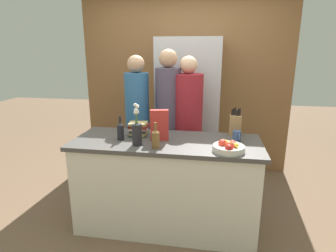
{
  "coord_description": "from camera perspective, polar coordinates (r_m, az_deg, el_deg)",
  "views": [
    {
      "loc": [
        0.44,
        -2.54,
        1.76
      ],
      "look_at": [
        0.0,
        0.09,
        1.04
      ],
      "focal_mm": 30.0,
      "sensor_mm": 36.0,
      "label": 1
    }
  ],
  "objects": [
    {
      "name": "ground_plane",
      "position": [
        3.13,
        -0.29,
        -19.13
      ],
      "size": [
        14.0,
        14.0,
        0.0
      ],
      "primitive_type": "plane",
      "color": "brown"
    },
    {
      "name": "kitchen_island",
      "position": [
        2.89,
        -0.3,
        -11.58
      ],
      "size": [
        1.81,
        0.72,
        0.92
      ],
      "color": "silver",
      "rests_on": "ground_plane"
    },
    {
      "name": "back_wall_wood",
      "position": [
        4.2,
        3.46,
        8.87
      ],
      "size": [
        3.01,
        0.12,
        2.6
      ],
      "color": "brown",
      "rests_on": "ground_plane"
    },
    {
      "name": "refrigerator",
      "position": [
        3.89,
        4.16,
        3.27
      ],
      "size": [
        0.84,
        0.63,
        1.92
      ],
      "color": "#B7B7BC",
      "rests_on": "ground_plane"
    },
    {
      "name": "fruit_bowl",
      "position": [
        2.47,
        12.22,
        -4.23
      ],
      "size": [
        0.28,
        0.28,
        0.1
      ],
      "color": "silver",
      "rests_on": "kitchen_island"
    },
    {
      "name": "knife_block",
      "position": [
        2.93,
        13.5,
        0.21
      ],
      "size": [
        0.11,
        0.1,
        0.29
      ],
      "color": "#A87A4C",
      "rests_on": "kitchen_island"
    },
    {
      "name": "flower_vase",
      "position": [
        2.57,
        -6.35,
        -1.06
      ],
      "size": [
        0.09,
        0.09,
        0.39
      ],
      "color": "#232328",
      "rests_on": "kitchen_island"
    },
    {
      "name": "cereal_box",
      "position": [
        2.68,
        -1.76,
        0.16
      ],
      "size": [
        0.18,
        0.1,
        0.3
      ],
      "color": "red",
      "rests_on": "kitchen_island"
    },
    {
      "name": "coffee_mug",
      "position": [
        2.75,
        13.83,
        -2.02
      ],
      "size": [
        0.08,
        0.12,
        0.1
      ],
      "color": "#334770",
      "rests_on": "kitchen_island"
    },
    {
      "name": "book_stack",
      "position": [
        2.85,
        -6.04,
        -0.6
      ],
      "size": [
        0.2,
        0.17,
        0.14
      ],
      "color": "#3D6047",
      "rests_on": "kitchen_island"
    },
    {
      "name": "bottle_oil",
      "position": [
        2.75,
        -9.64,
        -0.89
      ],
      "size": [
        0.07,
        0.07,
        0.24
      ],
      "color": "black",
      "rests_on": "kitchen_island"
    },
    {
      "name": "bottle_vinegar",
      "position": [
        2.48,
        -2.53,
        -2.5
      ],
      "size": [
        0.07,
        0.07,
        0.24
      ],
      "color": "brown",
      "rests_on": "kitchen_island"
    },
    {
      "name": "person_at_sink",
      "position": [
        3.37,
        -6.23,
        1.67
      ],
      "size": [
        0.28,
        0.28,
        1.71
      ],
      "rotation": [
        0.0,
        0.0,
        -0.24
      ],
      "color": "#383842",
      "rests_on": "ground_plane"
    },
    {
      "name": "person_in_blue",
      "position": [
        3.3,
        0.03,
        2.21
      ],
      "size": [
        0.29,
        0.29,
        1.77
      ],
      "rotation": [
        0.0,
        0.0,
        0.02
      ],
      "color": "#383842",
      "rests_on": "ground_plane"
    },
    {
      "name": "person_in_red_tee",
      "position": [
        3.3,
        3.99,
        1.05
      ],
      "size": [
        0.35,
        0.35,
        1.7
      ],
      "rotation": [
        0.0,
        0.0,
        0.1
      ],
      "color": "#383842",
      "rests_on": "ground_plane"
    }
  ]
}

